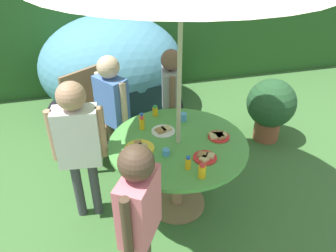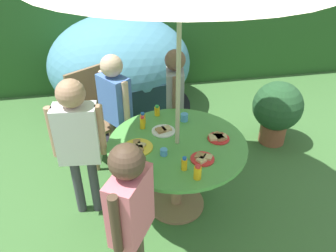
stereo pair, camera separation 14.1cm
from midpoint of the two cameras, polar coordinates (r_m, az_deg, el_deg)
ground_plane at (r=3.31m, az=0.29°, el=-13.34°), size 10.00×10.00×0.02m
hedge_backdrop at (r=5.50m, az=-7.95°, el=17.16°), size 9.00×0.70×1.92m
garden_table at (r=2.93m, az=0.32°, el=-5.38°), size 1.20×1.20×0.73m
wooden_chair at (r=3.74m, az=-14.24°, el=2.37°), size 0.65×0.63×1.01m
dome_tent at (r=4.71m, az=-10.45°, el=10.35°), size 2.47×2.47×1.31m
potted_plant at (r=4.11m, az=16.37°, el=3.31°), size 0.58×0.58×0.79m
child_in_grey_shirt at (r=3.51m, az=-0.63°, el=6.01°), size 0.24×0.42×1.26m
child_in_blue_shirt at (r=3.35m, az=-10.90°, el=4.30°), size 0.34×0.38×1.28m
child_in_white_shirt at (r=2.79m, az=-16.68°, el=-1.85°), size 0.45×0.23×1.34m
child_in_pink_shirt at (r=2.14m, az=-6.95°, el=-13.80°), size 0.33×0.38×1.28m
snack_bowl at (r=2.50m, az=-5.26°, el=-7.49°), size 0.15×0.15×0.08m
plate_near_left at (r=2.91m, az=7.33°, el=-1.74°), size 0.19×0.19×0.03m
plate_mid_right at (r=2.97m, az=-2.18°, el=-0.82°), size 0.21×0.21×0.03m
plate_back_edge at (r=2.66m, az=4.90°, el=-5.40°), size 0.19×0.19×0.03m
plate_far_right at (r=2.76m, az=-6.51°, el=-3.80°), size 0.25×0.25×0.03m
juice_bottle_near_right at (r=2.52m, az=1.86°, el=-6.45°), size 0.05×0.05×0.11m
juice_bottle_far_left at (r=3.07m, az=-5.87°, el=1.14°), size 0.05×0.05×0.11m
juice_bottle_center_front at (r=3.20m, az=-3.48°, el=2.56°), size 0.05×0.05×0.11m
juice_bottle_center_back at (r=3.00m, az=-5.87°, el=0.42°), size 0.05×0.05×0.12m
juice_bottle_mid_left at (r=2.45m, az=4.25°, el=-7.79°), size 0.06×0.06×0.12m
cup_near at (r=3.12m, az=1.30°, el=1.57°), size 0.07×0.07×0.07m
cup_far at (r=2.67m, az=-1.86°, el=-4.55°), size 0.06×0.06×0.06m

